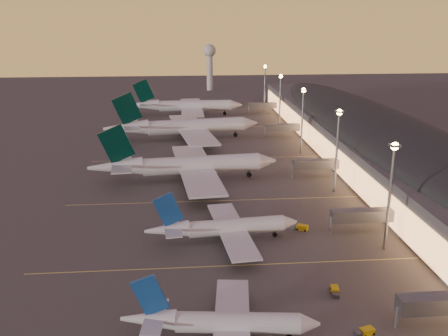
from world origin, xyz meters
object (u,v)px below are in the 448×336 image
(baggage_tug_b, at_px, (365,332))
(baggage_tug_d, at_px, (335,291))
(baggage_tug_c, at_px, (300,227))
(radar_tower, at_px, (210,59))
(airliner_wide_far, at_px, (185,106))
(airliner_narrow_south, at_px, (221,323))
(airliner_wide_mid, at_px, (183,127))
(airliner_narrow_north, at_px, (223,228))
(airliner_wide_near, at_px, (185,166))

(baggage_tug_b, xyz_separation_m, baggage_tug_d, (-1.21, 13.38, 0.01))
(baggage_tug_c, height_order, baggage_tug_d, baggage_tug_c)
(radar_tower, height_order, baggage_tug_b, radar_tower)
(airliner_wide_far, distance_m, radar_tower, 97.25)
(airliner_narrow_south, relative_size, baggage_tug_b, 8.80)
(airliner_wide_mid, height_order, radar_tower, radar_tower)
(radar_tower, xyz_separation_m, baggage_tug_c, (8.91, -247.25, -21.30))
(airliner_wide_mid, xyz_separation_m, radar_tower, (20.23, 148.68, 16.26))
(airliner_narrow_south, relative_size, airliner_narrow_north, 0.90)
(radar_tower, bearing_deg, airliner_narrow_north, -92.58)
(airliner_narrow_north, xyz_separation_m, radar_tower, (11.38, 252.31, 18.39))
(airliner_wide_far, bearing_deg, baggage_tug_c, -80.04)
(baggage_tug_b, bearing_deg, airliner_wide_far, 82.38)
(airliner_wide_far, relative_size, radar_tower, 1.92)
(airliner_narrow_south, height_order, baggage_tug_c, airliner_narrow_south)
(airliner_wide_near, distance_m, radar_tower, 207.01)
(baggage_tug_b, bearing_deg, airliner_narrow_south, 161.96)
(airliner_wide_far, bearing_deg, airliner_narrow_south, -89.19)
(airliner_narrow_north, distance_m, airliner_wide_near, 47.77)
(baggage_tug_c, bearing_deg, radar_tower, 123.25)
(airliner_narrow_south, xyz_separation_m, baggage_tug_d, (23.70, 12.47, -2.62))
(airliner_wide_far, bearing_deg, airliner_narrow_north, -87.60)
(airliner_wide_mid, relative_size, baggage_tug_b, 17.72)
(airliner_narrow_south, xyz_separation_m, baggage_tug_b, (24.91, -0.91, -2.63))
(airliner_narrow_south, height_order, radar_tower, radar_tower)
(airliner_narrow_south, height_order, airliner_wide_near, airliner_wide_near)
(baggage_tug_d, bearing_deg, airliner_wide_mid, 22.87)
(airliner_wide_mid, relative_size, baggage_tug_d, 17.61)
(airliner_wide_near, distance_m, airliner_wide_far, 111.46)
(airliner_narrow_north, distance_m, baggage_tug_d, 32.73)
(airliner_wide_near, height_order, airliner_wide_mid, airliner_wide_mid)
(airliner_wide_far, height_order, baggage_tug_b, airliner_wide_far)
(airliner_wide_mid, bearing_deg, baggage_tug_d, -85.90)
(baggage_tug_d, bearing_deg, airliner_narrow_north, 48.27)
(airliner_wide_near, bearing_deg, baggage_tug_d, -74.04)
(radar_tower, bearing_deg, baggage_tug_d, -88.21)
(baggage_tug_d, bearing_deg, airliner_narrow_south, 128.01)
(airliner_wide_mid, height_order, baggage_tug_b, airliner_wide_mid)
(airliner_narrow_south, relative_size, airliner_wide_far, 0.54)
(airliner_wide_near, relative_size, baggage_tug_d, 16.13)
(radar_tower, xyz_separation_m, baggage_tug_b, (9.90, -291.38, -21.38))
(airliner_narrow_north, bearing_deg, airliner_narrow_south, -101.31)
(airliner_wide_near, distance_m, airliner_wide_mid, 56.68)
(baggage_tug_c, bearing_deg, baggage_tug_b, -57.53)
(airliner_narrow_south, bearing_deg, radar_tower, 93.40)
(airliner_wide_mid, height_order, baggage_tug_c, airliner_wide_mid)
(baggage_tug_b, bearing_deg, radar_tower, 76.00)
(baggage_tug_b, relative_size, baggage_tug_d, 0.99)
(airliner_narrow_north, distance_m, baggage_tug_c, 21.11)
(airliner_narrow_north, distance_m, airliner_wide_mid, 104.04)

